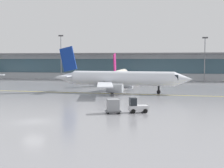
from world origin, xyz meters
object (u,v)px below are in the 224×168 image
Objects in this scene: gate_airplane_1 at (120,75)px; apron_light_mast_2 at (205,57)px; taxiing_regional_jet at (121,79)px; baggage_tug at (137,106)px; apron_light_mast_1 at (61,55)px; cargo_dolly_lead at (113,106)px.

gate_airplane_1 is 30.77m from apron_light_mast_2.
gate_airplane_1 is 1.85× the size of apron_light_mast_2.
apron_light_mast_2 is at bearing 67.57° from taxiing_regional_jet.
baggage_tug is (6.53, -26.46, -2.22)m from taxiing_regional_jet.
gate_airplane_1 reaches higher than baggage_tug.
apron_light_mast_2 reaches higher than baggage_tug.
apron_light_mast_1 is (-35.67, 70.16, 7.85)m from baggage_tug.
apron_light_mast_1 reaches higher than cargo_dolly_lead.
cargo_dolly_lead is 0.16× the size of apron_light_mast_1.
apron_light_mast_2 reaches higher than taxiing_regional_jet.
taxiing_regional_jet is at bearing -115.97° from apron_light_mast_2.
taxiing_regional_jet is at bearing 84.61° from baggage_tug.
apron_light_mast_1 is at bearing 127.25° from taxiing_regional_jet.
apron_light_mast_1 is at bearing 55.60° from gate_airplane_1.
apron_light_mast_1 is at bearing 97.70° from baggage_tug.
taxiing_regional_jet is 52.83m from apron_light_mast_1.
gate_airplane_1 is at bearing -149.57° from apron_light_mast_2.
cargo_dolly_lead is 78.71m from apron_light_mast_1.
gate_airplane_1 is 10.89× the size of cargo_dolly_lead.
gate_airplane_1 is at bearing 79.24° from cargo_dolly_lead.
gate_airplane_1 is 29.39m from apron_light_mast_1.
gate_airplane_1 is 1.70× the size of apron_light_mast_1.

